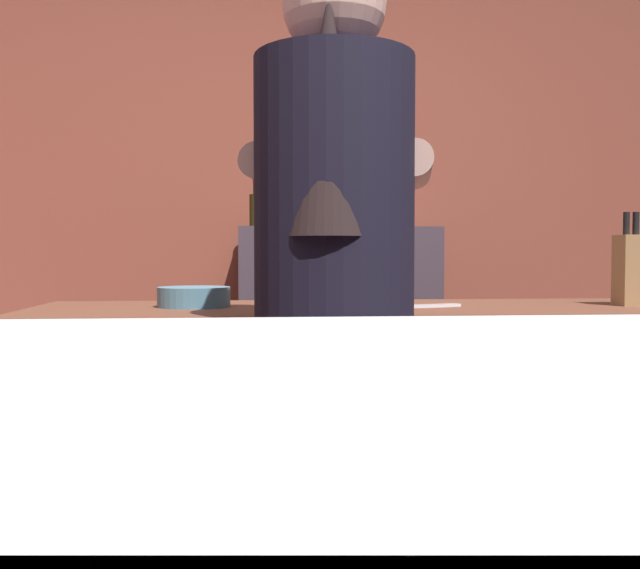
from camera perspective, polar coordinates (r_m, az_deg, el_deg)
wall_back at (r=3.46m, az=-3.64°, el=7.10°), size 5.20×0.10×2.70m
prep_counter at (r=2.12m, az=7.19°, el=-14.26°), size 2.10×0.60×0.92m
back_shelf at (r=3.23m, az=1.40°, el=-6.05°), size 0.87×0.36×1.18m
bartender at (r=1.54m, az=1.09°, el=-0.67°), size 0.48×0.54×1.70m
knife_block at (r=2.23m, az=23.60°, el=1.17°), size 0.10×0.08×0.27m
mixing_bowl at (r=2.02m, az=-9.92°, el=-0.97°), size 0.20×0.20×0.06m
chefs_knife at (r=1.99m, az=7.94°, el=-1.70°), size 0.24×0.11×0.01m
bottle_vinegar at (r=3.12m, az=1.46°, el=6.39°), size 0.06×0.06×0.26m
bottle_olive_oil at (r=3.23m, az=-5.05°, el=5.96°), size 0.06×0.06×0.22m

